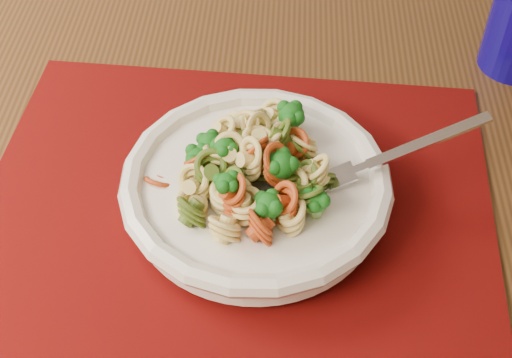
% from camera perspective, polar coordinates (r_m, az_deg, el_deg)
% --- Properties ---
extents(dining_table, '(1.71, 1.46, 0.78)m').
position_cam_1_polar(dining_table, '(0.81, -4.79, -0.31)').
color(dining_table, '#533117').
rests_on(dining_table, ground).
extents(placemat, '(0.57, 0.51, 0.00)m').
position_cam_1_polar(placemat, '(0.65, -1.60, -1.77)').
color(placemat, '#5B0903').
rests_on(placemat, dining_table).
extents(pasta_bowl, '(0.24, 0.24, 0.05)m').
position_cam_1_polar(pasta_bowl, '(0.63, 0.00, -0.72)').
color(pasta_bowl, white).
rests_on(pasta_bowl, placemat).
extents(pasta_broccoli_heap, '(0.20, 0.20, 0.06)m').
position_cam_1_polar(pasta_broccoli_heap, '(0.61, 0.00, 0.38)').
color(pasta_broccoli_heap, '#DBB66C').
rests_on(pasta_broccoli_heap, pasta_bowl).
extents(fork, '(0.16, 0.14, 0.08)m').
position_cam_1_polar(fork, '(0.62, 6.77, 0.24)').
color(fork, silver).
rests_on(fork, pasta_bowl).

